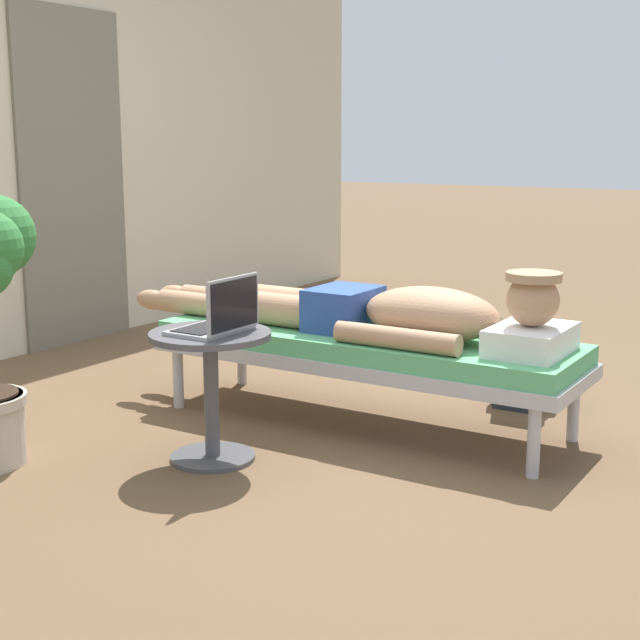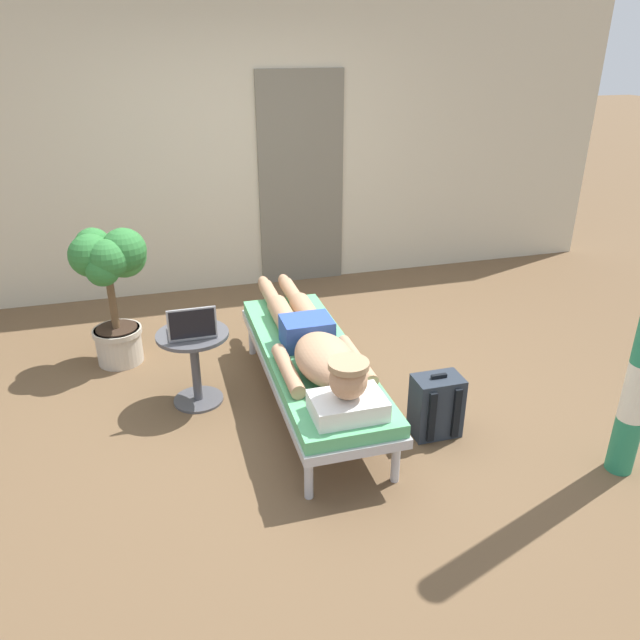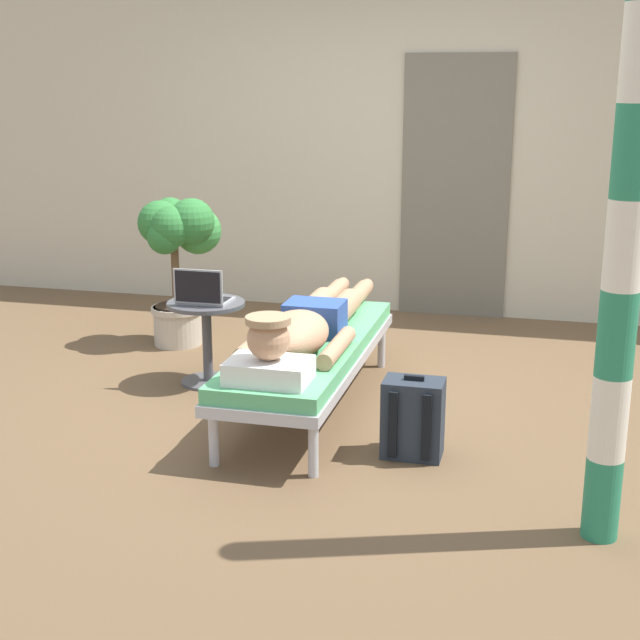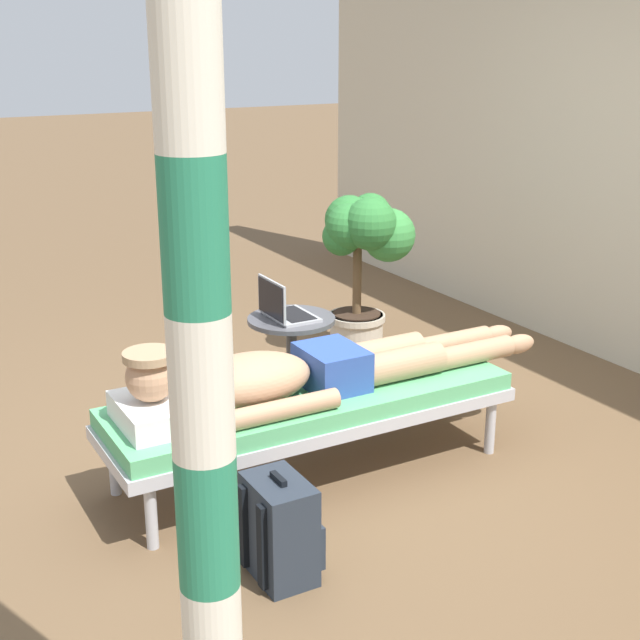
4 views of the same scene
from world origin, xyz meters
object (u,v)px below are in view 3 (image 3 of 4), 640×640
at_px(lounge_chair, 310,352).
at_px(backpack, 413,418).
at_px(person_reclining, 306,326).
at_px(laptop, 202,294).
at_px(porch_post, 625,245).
at_px(potted_plant, 179,245).
at_px(side_table, 207,328).

distance_m(lounge_chair, backpack, 0.85).
xyz_separation_m(person_reclining, laptop, (-0.74, 0.32, 0.06)).
xyz_separation_m(lounge_chair, porch_post, (1.55, -1.13, 0.88)).
relative_size(lounge_chair, laptop, 6.28).
bearing_deg(laptop, potted_plant, 121.38).
bearing_deg(person_reclining, porch_post, -33.94).
bearing_deg(lounge_chair, person_reclining, -90.00).
xyz_separation_m(side_table, potted_plant, (-0.50, 0.77, 0.36)).
height_order(person_reclining, backpack, person_reclining).
bearing_deg(lounge_chair, potted_plant, 139.64).
distance_m(side_table, potted_plant, 0.99).
height_order(potted_plant, porch_post, porch_post).
height_order(backpack, potted_plant, potted_plant).
bearing_deg(lounge_chair, side_table, 159.00).
xyz_separation_m(laptop, porch_post, (2.29, -1.37, 0.65)).
bearing_deg(person_reclining, backpack, -31.62).
distance_m(person_reclining, backpack, 0.85).
distance_m(lounge_chair, laptop, 0.81).
bearing_deg(porch_post, backpack, 144.36).
bearing_deg(backpack, lounge_chair, 143.18).
height_order(person_reclining, laptop, laptop).
height_order(side_table, laptop, laptop).
distance_m(side_table, laptop, 0.23).
relative_size(side_table, laptop, 1.69).
bearing_deg(side_table, potted_plant, 123.04).
height_order(lounge_chair, potted_plant, potted_plant).
bearing_deg(lounge_chair, backpack, -36.82).
relative_size(lounge_chair, potted_plant, 1.85).
distance_m(side_table, backpack, 1.62).
height_order(backpack, porch_post, porch_post).
bearing_deg(person_reclining, side_table, 153.20).
bearing_deg(potted_plant, backpack, -39.16).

